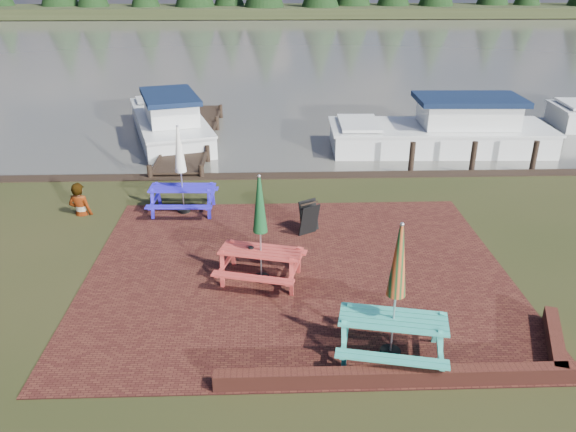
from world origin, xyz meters
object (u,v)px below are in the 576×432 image
at_px(picnic_table_teal, 394,312).
at_px(boat_jetty, 170,123).
at_px(picnic_table_red, 261,246).
at_px(chalkboard, 309,218).
at_px(person, 77,184).
at_px(boat_near, 444,133).
at_px(picnic_table_blue, 182,183).
at_px(jetty, 192,135).

relative_size(picnic_table_teal, boat_jetty, 0.33).
relative_size(picnic_table_red, boat_jetty, 0.31).
bearing_deg(chalkboard, boat_jetty, 87.09).
bearing_deg(person, boat_near, -139.27).
distance_m(boat_near, person, 12.84).
relative_size(picnic_table_teal, picnic_table_red, 1.06).
xyz_separation_m(picnic_table_blue, boat_jetty, (-1.57, 7.72, -0.42)).
bearing_deg(jetty, person, -106.54).
xyz_separation_m(jetty, boat_jetty, (-0.95, 0.75, 0.30)).
distance_m(chalkboard, person, 6.13).
relative_size(jetty, boat_near, 1.13).
relative_size(picnic_table_blue, boat_near, 0.29).
height_order(picnic_table_blue, chalkboard, picnic_table_blue).
relative_size(picnic_table_blue, boat_jetty, 0.32).
bearing_deg(picnic_table_teal, boat_jetty, 124.99).
bearing_deg(chalkboard, picnic_table_teal, -108.19).
xyz_separation_m(picnic_table_red, boat_jetty, (-3.67, 11.34, -0.41)).
distance_m(picnic_table_blue, person, 2.71).
bearing_deg(picnic_table_red, chalkboard, 77.29).
height_order(picnic_table_blue, jetty, picnic_table_blue).
distance_m(picnic_table_blue, boat_jetty, 7.89).
bearing_deg(picnic_table_blue, chalkboard, -20.83).
bearing_deg(chalkboard, picnic_table_red, -148.28).
bearing_deg(picnic_table_red, person, 158.39).
height_order(picnic_table_teal, picnic_table_red, picnic_table_teal).
bearing_deg(boat_near, boat_jetty, 81.20).
relative_size(chalkboard, person, 0.46).
bearing_deg(boat_jetty, person, -114.86).
relative_size(picnic_table_blue, chalkboard, 2.93).
distance_m(picnic_table_blue, chalkboard, 3.57).
height_order(picnic_table_teal, person, picnic_table_teal).
bearing_deg(person, picnic_table_red, 157.04).
distance_m(jetty, boat_jetty, 1.25).
bearing_deg(picnic_table_red, boat_jetty, 122.73).
xyz_separation_m(picnic_table_teal, picnic_table_red, (-2.22, 2.55, -0.05)).
height_order(jetty, boat_jetty, boat_jetty).
bearing_deg(picnic_table_teal, person, 151.05).
distance_m(picnic_table_red, boat_near, 11.52).
relative_size(picnic_table_red, boat_near, 0.29).
bearing_deg(boat_near, person, 119.00).
bearing_deg(picnic_table_blue, boat_near, 36.20).
height_order(picnic_table_red, jetty, picnic_table_red).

